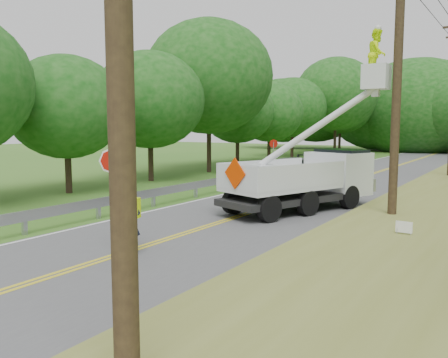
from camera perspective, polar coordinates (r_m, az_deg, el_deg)
The scene contains 12 objects.
ground at distance 12.15m, azimuth -15.53°, elevation -9.77°, with size 140.00×140.00×0.00m, color #31631C.
road at distance 23.69m, azimuth 10.40°, elevation -1.74°, with size 7.20×96.00×0.03m.
guardrail at distance 26.16m, azimuth 2.98°, elevation 0.33°, with size 0.18×48.00×0.77m.
utility_poles at distance 25.14m, azimuth 24.13°, elevation 10.29°, with size 1.60×43.30×10.00m.
treeline_left at distance 42.12m, azimuth 5.28°, elevation 9.78°, with size 10.86×54.27×10.97m.
treeline_horizon at distance 64.55m, azimuth 24.78°, elevation 7.79°, with size 55.90×13.47×12.57m.
flagger at distance 12.41m, azimuth -11.42°, elevation -4.54°, with size 1.06×0.63×2.77m.
bucket_truck at distance 19.23m, azimuth 11.41°, elevation 0.87°, with size 5.50×7.04×6.60m.
suv_silver at distance 27.76m, azimuth 9.05°, elevation 1.07°, with size 2.50×5.42×1.51m, color #A9ACB0.
suv_darkgrey at distance 32.38m, azimuth 12.27°, elevation 1.83°, with size 2.21×5.44×1.58m, color #35383D.
stop_sign_permanent at distance 29.16m, azimuth 5.98°, elevation 3.12°, with size 0.52×0.16×2.51m.
yard_sign at distance 14.30m, azimuth 20.86°, elevation -5.55°, with size 0.46×0.05×0.67m.
Camera 1 is at (8.71, -7.78, 3.35)m, focal length 37.94 mm.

